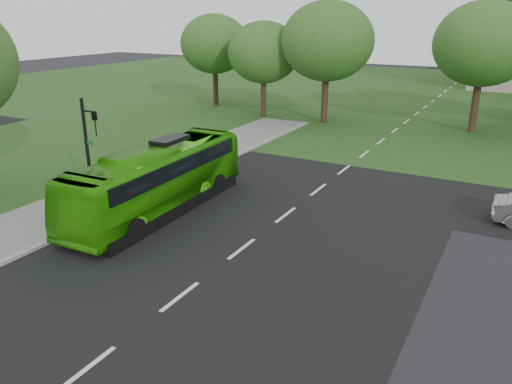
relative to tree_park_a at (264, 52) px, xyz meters
The scene contains 8 objects.
ground 29.08m from the tree_park_a, 65.67° to the right, with size 160.00×160.00×0.00m, color black.
street_surfaces 13.07m from the tree_park_a, 15.96° to the right, with size 120.00×120.00×0.15m.
tree_park_a is the anchor object (origin of this frame).
tree_park_b 5.77m from the tree_park_a, ahead, with size 7.48×7.48×9.81m.
tree_park_c 17.30m from the tree_park_a, ahead, with size 7.35×7.35×9.76m.
tree_park_f 7.17m from the tree_park_a, 159.27° to the left, with size 6.57×6.57×8.77m.
bus 23.46m from the tree_park_a, 74.27° to the right, with size 2.56×10.92×3.04m, color #33AB0C.
traffic_light 24.55m from the tree_park_a, 80.36° to the right, with size 0.86×0.25×5.33m.
Camera 1 is at (9.00, -13.23, 8.73)m, focal length 35.00 mm.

